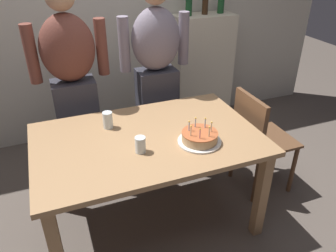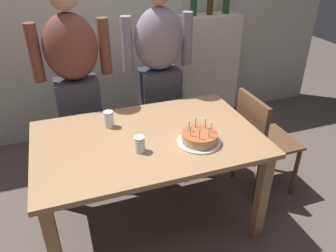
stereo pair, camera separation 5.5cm
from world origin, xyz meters
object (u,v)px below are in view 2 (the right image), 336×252
(water_glass_near, at_px, (140,144))
(person_woman_cardigan, at_px, (159,75))
(birthday_cake, at_px, (199,138))
(water_glass_far, at_px, (109,119))
(person_man_bearded, at_px, (76,85))
(dining_chair, at_px, (260,137))

(water_glass_near, distance_m, person_woman_cardigan, 0.99)
(birthday_cake, height_order, person_woman_cardigan, person_woman_cardigan)
(person_woman_cardigan, bearing_deg, birthday_cake, 88.14)
(water_glass_far, distance_m, person_woman_cardigan, 0.75)
(water_glass_far, distance_m, person_man_bearded, 0.55)
(person_woman_cardigan, bearing_deg, water_glass_far, 43.65)
(dining_chair, bearing_deg, person_woman_cardigan, 42.06)
(dining_chair, bearing_deg, person_man_bearded, 62.60)
(water_glass_far, xyz_separation_m, dining_chair, (1.16, -0.17, -0.28))
(person_man_bearded, bearing_deg, person_woman_cardigan, -180.00)
(birthday_cake, height_order, dining_chair, birthday_cake)
(person_man_bearded, distance_m, dining_chair, 1.53)
(water_glass_near, distance_m, water_glass_far, 0.39)
(water_glass_far, distance_m, dining_chair, 1.20)
(birthday_cake, relative_size, water_glass_far, 2.39)
(dining_chair, bearing_deg, birthday_cake, 110.20)
(water_glass_far, height_order, person_woman_cardigan, person_woman_cardigan)
(water_glass_near, distance_m, person_man_bearded, 0.94)
(water_glass_far, height_order, person_man_bearded, person_man_bearded)
(person_woman_cardigan, bearing_deg, person_man_bearded, 0.00)
(person_man_bearded, height_order, person_woman_cardigan, same)
(water_glass_near, bearing_deg, dining_chair, 11.25)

